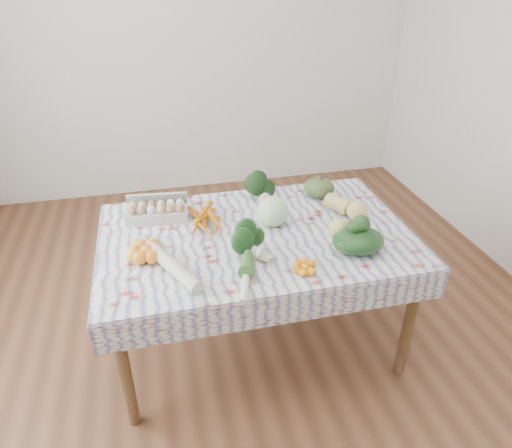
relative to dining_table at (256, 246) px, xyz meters
name	(u,v)px	position (x,y,z in m)	size (l,w,h in m)	color
ground	(256,337)	(0.00, 0.00, -0.68)	(4.50, 4.50, 0.00)	brown
wall_back	(197,41)	(0.00, 2.25, 0.72)	(4.00, 0.04, 2.80)	white
dining_table	(256,246)	(0.00, 0.00, 0.00)	(1.60, 1.00, 0.75)	brown
tablecloth	(256,234)	(0.00, 0.00, 0.08)	(1.66, 1.06, 0.01)	silver
egg_carton	(157,213)	(-0.51, 0.27, 0.13)	(0.34, 0.14, 0.09)	#B2B2AC
carrot_bunch	(206,222)	(-0.25, 0.14, 0.11)	(0.25, 0.22, 0.04)	#C76409
kale_bunch	(262,189)	(0.12, 0.36, 0.16)	(0.18, 0.16, 0.16)	#183415
kabocha_squash	(319,187)	(0.48, 0.33, 0.14)	(0.19, 0.19, 0.12)	#435529
cabbage	(273,211)	(0.11, 0.07, 0.17)	(0.17, 0.17, 0.17)	#BCDD94
butternut_squash	(347,205)	(0.55, 0.08, 0.14)	(0.12, 0.26, 0.12)	#DCB76C
orange_cluster	(147,251)	(-0.58, -0.10, 0.12)	(0.23, 0.23, 0.08)	orange
broccoli	(251,247)	(-0.07, -0.21, 0.14)	(0.15, 0.15, 0.11)	#1B451B
mandarin_cluster	(305,267)	(0.15, -0.38, 0.11)	(0.15, 0.15, 0.05)	orange
grapefruit	(339,228)	(0.42, -0.13, 0.14)	(0.10, 0.10, 0.10)	#D3C966
spinach_bag	(358,241)	(0.46, -0.28, 0.14)	(0.27, 0.21, 0.12)	#153213
daikon	(172,266)	(-0.46, -0.25, 0.12)	(0.07, 0.07, 0.47)	beige
leek	(246,278)	(-0.14, -0.40, 0.10)	(0.04, 0.04, 0.34)	white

